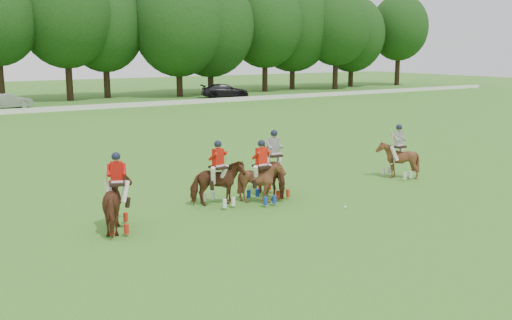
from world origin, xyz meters
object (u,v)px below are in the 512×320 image
polo_red_b (218,183)px  polo_red_c (261,181)px  polo_ball (345,207)px  car_mid (7,101)px  polo_red_a (118,202)px  polo_stripe_a (274,172)px  car_right (225,91)px  polo_stripe_b (398,159)px

polo_red_b → polo_red_c: size_ratio=1.01×
polo_red_b → polo_ball: size_ratio=25.20×
car_mid → polo_red_b: size_ratio=1.86×
polo_red_a → polo_stripe_a: 6.23m
car_right → polo_stripe_b: size_ratio=2.33×
polo_stripe_a → polo_stripe_b: size_ratio=1.08×
polo_red_b → polo_stripe_b: size_ratio=1.00×
car_right → polo_red_a: (-25.80, -39.31, 0.10)m
polo_red_c → polo_stripe_a: 1.08m
car_right → polo_red_b: size_ratio=2.32×
polo_red_a → polo_ball: polo_red_a is taller
car_mid → polo_red_a: 39.45m
polo_red_b → polo_red_c: 1.52m
polo_red_a → car_right: bearing=56.7°
car_right → polo_red_c: 44.07m
polo_red_b → polo_ball: 4.40m
polo_red_b → polo_red_a: bearing=-167.8°
car_right → polo_ball: size_ratio=58.40×
polo_red_b → polo_ball: bearing=-37.2°
car_mid → polo_stripe_b: bearing=177.0°
polo_red_a → polo_red_c: bearing=3.5°
polo_red_a → polo_stripe_b: size_ratio=1.05×
car_right → polo_stripe_a: polo_stripe_a is taller
polo_stripe_a → polo_ball: bearing=-67.3°
car_right → polo_stripe_b: (-13.60, -38.73, 0.04)m
car_mid → polo_red_c: size_ratio=1.88×
car_right → polo_ball: 45.08m
polo_stripe_b → car_right: bearing=70.6°
polo_stripe_a → polo_stripe_b: polo_stripe_a is taller
polo_red_c → polo_ball: (2.03, -2.11, -0.75)m
polo_ball → polo_red_a: bearing=166.2°
car_right → polo_red_b: (-21.97, -38.47, 0.04)m
polo_red_b → polo_stripe_a: (2.34, 0.05, 0.09)m
car_right → polo_stripe_b: polo_stripe_b is taller
polo_red_c → car_right: bearing=62.2°
polo_stripe_a → polo_ball: 3.02m
car_right → polo_stripe_a: size_ratio=2.15×
polo_red_c → polo_stripe_b: 6.95m
car_mid → polo_red_b: polo_red_b is taller
car_mid → polo_red_c: 39.03m
car_mid → polo_ball: car_mid is taller
car_right → polo_red_b: 44.31m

